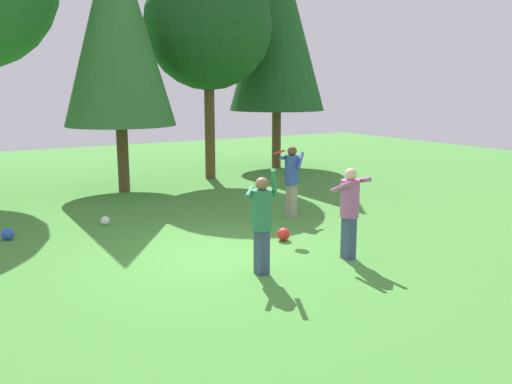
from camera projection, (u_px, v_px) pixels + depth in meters
The scene contains 11 objects.
ground_plane at pixel (220, 256), 10.00m from camera, with size 40.00×40.00×0.00m, color #478C38.
person_thrower at pixel (262, 217), 8.88m from camera, with size 0.67×0.67×1.82m.
person_catcher at pixel (292, 175), 12.85m from camera, with size 0.74×0.74×1.71m.
person_bystander at pixel (350, 206), 9.69m from camera, with size 0.48×0.58×1.67m.
frisbee at pixel (279, 152), 11.51m from camera, with size 0.36×0.35×0.12m.
ball_blue at pixel (8, 234), 11.03m from camera, with size 0.25×0.25×0.25m, color blue.
ball_white at pixel (105, 221), 12.22m from camera, with size 0.20×0.20×0.20m, color white.
ball_red at pixel (283, 234), 10.98m from camera, with size 0.27×0.27×0.27m, color red.
tree_far_right at pixel (277, 24), 19.97m from camera, with size 3.60×3.60×8.60m.
tree_right at pixel (208, 26), 17.51m from camera, with size 4.18×4.18×7.14m.
tree_center at pixel (117, 26), 15.32m from camera, with size 3.21×3.21×7.67m.
Camera 1 is at (-4.40, -8.54, 3.10)m, focal length 37.80 mm.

